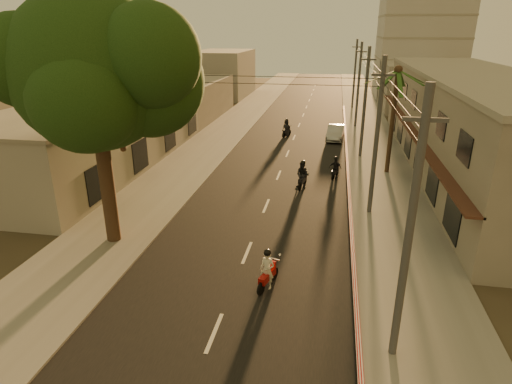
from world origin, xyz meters
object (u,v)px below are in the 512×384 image
at_px(parked_car, 335,133).
at_px(scooter_far_a, 286,128).
at_px(scooter_mid_a, 303,175).
at_px(broadleaf_tree, 102,72).
at_px(scooter_mid_b, 335,168).
at_px(scooter_red, 267,271).
at_px(palm_tree, 398,76).

bearing_deg(parked_car, scooter_far_a, 179.11).
bearing_deg(scooter_mid_a, broadleaf_tree, -121.95).
xyz_separation_m(scooter_mid_a, scooter_far_a, (-2.77, 14.67, -0.07)).
distance_m(scooter_mid_b, scooter_far_a, 13.13).
relative_size(scooter_mid_a, parked_car, 0.46).
xyz_separation_m(scooter_red, parked_car, (2.61, 26.64, -0.12)).
relative_size(scooter_red, parked_car, 0.42).
bearing_deg(palm_tree, scooter_mid_b, -154.49).
bearing_deg(scooter_mid_a, scooter_far_a, 110.76).
xyz_separation_m(palm_tree, scooter_far_a, (-8.83, 10.31, -6.32)).
bearing_deg(scooter_far_a, scooter_mid_b, -47.98).
xyz_separation_m(scooter_mid_b, parked_car, (-0.08, 11.71, -0.04)).
relative_size(scooter_mid_a, scooter_far_a, 1.10).
bearing_deg(scooter_far_a, broadleaf_tree, -83.64).
distance_m(palm_tree, scooter_far_a, 14.97).
distance_m(broadleaf_tree, palm_tree, 20.18).
bearing_deg(scooter_mid_a, palm_tree, 45.81).
xyz_separation_m(scooter_far_a, parked_car, (4.88, -0.45, -0.13)).
height_order(broadleaf_tree, palm_tree, broadleaf_tree).
distance_m(scooter_mid_a, scooter_mid_b, 3.34).
bearing_deg(scooter_mid_a, scooter_mid_b, 58.99).
bearing_deg(broadleaf_tree, scooter_far_a, 76.54).
distance_m(broadleaf_tree, scooter_mid_b, 17.87).
height_order(broadleaf_tree, parked_car, broadleaf_tree).
relative_size(palm_tree, scooter_mid_a, 4.11).
distance_m(broadleaf_tree, scooter_far_a, 26.00).
xyz_separation_m(scooter_mid_a, scooter_mid_b, (2.19, 2.52, -0.15)).
bearing_deg(broadleaf_tree, parked_car, 65.79).
distance_m(scooter_red, parked_car, 26.76).
relative_size(scooter_red, scooter_mid_a, 0.92).
height_order(palm_tree, scooter_red, palm_tree).
distance_m(scooter_red, scooter_mid_a, 12.42).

